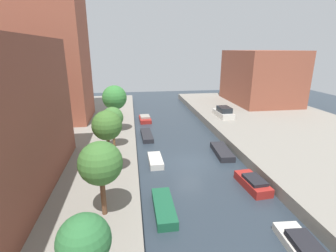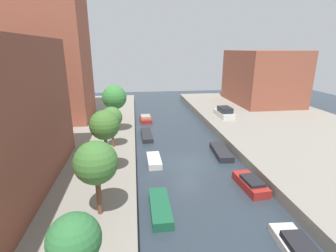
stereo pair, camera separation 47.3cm
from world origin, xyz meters
name	(u,v)px [view 1 (the left image)]	position (x,y,z in m)	size (l,w,h in m)	color
ground_plane	(190,163)	(0.00, 0.00, 0.00)	(84.00, 84.00, 0.00)	#28333D
quay_left	(22,169)	(-15.00, 0.00, 0.50)	(20.00, 64.00, 1.00)	gray
quay_right	(330,149)	(15.00, 0.00, 0.50)	(20.00, 64.00, 1.00)	gray
apartment_tower_far	(40,15)	(-16.00, 14.19, 14.50)	(10.00, 8.30, 27.01)	brown
low_block_right	(260,77)	(18.00, 21.43, 5.59)	(10.00, 13.74, 9.19)	brown
street_tree_0	(84,242)	(-7.18, -13.81, 3.98)	(1.93, 1.93, 3.99)	brown
street_tree_1	(100,164)	(-7.18, -8.15, 4.31)	(2.52, 2.52, 4.59)	brown
street_tree_2	(107,126)	(-7.18, -3.10, 4.98)	(2.25, 2.25, 5.15)	brown
street_tree_3	(113,118)	(-7.18, 2.65, 4.04)	(2.10, 2.10, 4.11)	brown
street_tree_4	(114,98)	(-7.18, 7.51, 5.11)	(2.79, 2.79, 5.52)	brown
parked_car	(224,112)	(7.91, 12.30, 1.62)	(1.92, 4.31, 1.50)	beige
moored_boat_left_2	(164,208)	(-3.46, -7.14, 0.31)	(1.30, 4.00, 0.63)	#195638
moored_boat_left_3	(155,161)	(-3.27, 0.33, 0.29)	(1.28, 3.12, 0.57)	beige
moored_boat_left_4	(147,135)	(-3.58, 7.80, 0.25)	(1.37, 4.56, 0.51)	#232328
moored_boat_left_5	(145,119)	(-3.34, 15.10, 0.36)	(1.73, 3.59, 0.83)	maroon
moored_boat_right_1	(302,246)	(3.41, -11.66, 0.35)	(1.72, 3.62, 0.85)	beige
moored_boat_right_2	(253,183)	(3.86, -5.14, 0.41)	(1.70, 3.57, 0.93)	maroon
moored_boat_right_3	(222,151)	(3.77, 1.48, 0.29)	(1.73, 4.38, 0.59)	#232328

